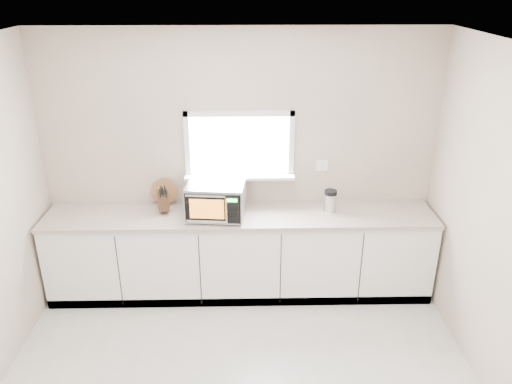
{
  "coord_description": "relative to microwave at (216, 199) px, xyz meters",
  "views": [
    {
      "loc": [
        0.07,
        -2.82,
        3.14
      ],
      "look_at": [
        0.16,
        1.55,
        1.22
      ],
      "focal_mm": 35.0,
      "sensor_mm": 36.0,
      "label": 1
    }
  ],
  "objects": [
    {
      "name": "knife_block",
      "position": [
        -0.54,
        0.13,
        -0.06
      ],
      "size": [
        0.15,
        0.23,
        0.3
      ],
      "rotation": [
        0.0,
        0.0,
        0.27
      ],
      "color": "#4E2E1C",
      "rests_on": "countertop"
    },
    {
      "name": "coffee_grinder",
      "position": [
        1.15,
        0.11,
        -0.07
      ],
      "size": [
        0.16,
        0.16,
        0.23
      ],
      "rotation": [
        0.0,
        0.0,
        0.29
      ],
      "color": "#B7BABE",
      "rests_on": "countertop"
    },
    {
      "name": "cabinets",
      "position": [
        0.23,
        0.07,
        -0.67
      ],
      "size": [
        3.92,
        0.6,
        0.88
      ],
      "primitive_type": "cube",
      "color": "white",
      "rests_on": "ground"
    },
    {
      "name": "countertop",
      "position": [
        0.23,
        0.06,
        -0.21
      ],
      "size": [
        3.92,
        0.64,
        0.04
      ],
      "primitive_type": "cube",
      "color": "#B4A295",
      "rests_on": "cabinets"
    },
    {
      "name": "back_wall",
      "position": [
        0.23,
        0.36,
        0.26
      ],
      "size": [
        4.0,
        0.17,
        2.7
      ],
      "color": "beige",
      "rests_on": "ground"
    },
    {
      "name": "microwave",
      "position": [
        0.0,
        0.0,
        0.0
      ],
      "size": [
        0.59,
        0.5,
        0.36
      ],
      "rotation": [
        0.0,
        0.0,
        -0.1
      ],
      "color": "black",
      "rests_on": "countertop"
    },
    {
      "name": "cutting_board",
      "position": [
        -0.56,
        0.31,
        -0.05
      ],
      "size": [
        0.28,
        0.07,
        0.28
      ],
      "primitive_type": "cylinder",
      "rotation": [
        1.4,
        0.0,
        0.0
      ],
      "color": "#96633A",
      "rests_on": "countertop"
    }
  ]
}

